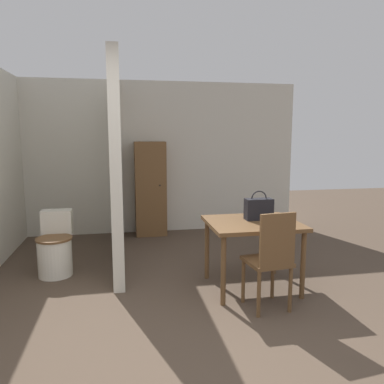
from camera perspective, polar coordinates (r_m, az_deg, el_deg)
The scene contains 9 objects.
ground_plane at distance 2.80m, azimuth 1.17°, elevation -26.85°, with size 16.00×16.00×0.00m, color #4C3D30.
wall_back at distance 6.33m, azimuth -6.40°, elevation 5.21°, with size 5.00×0.12×2.50m.
partition_wall at distance 5.02m, azimuth -11.35°, elevation 4.20°, with size 0.12×2.48×2.50m.
dining_table at distance 4.01m, azimuth 9.19°, elevation -5.65°, with size 0.94×0.82×0.73m.
wooden_chair at distance 3.56m, azimuth 11.92°, elevation -9.76°, with size 0.43×0.43×0.95m.
toilet at distance 4.72m, azimuth -20.10°, elevation -8.12°, with size 0.41×0.56×0.73m.
handbag at distance 4.07m, azimuth 10.13°, elevation -2.52°, with size 0.29×0.14×0.31m.
wooden_cabinet at distance 6.12m, azimuth -6.35°, elevation 0.50°, with size 0.50×0.38×1.52m.
space_heater at distance 5.45m, azimuth 12.97°, elevation -6.06°, with size 0.32×0.19×0.52m.
Camera 1 is at (-0.47, -2.23, 1.63)m, focal length 35.00 mm.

